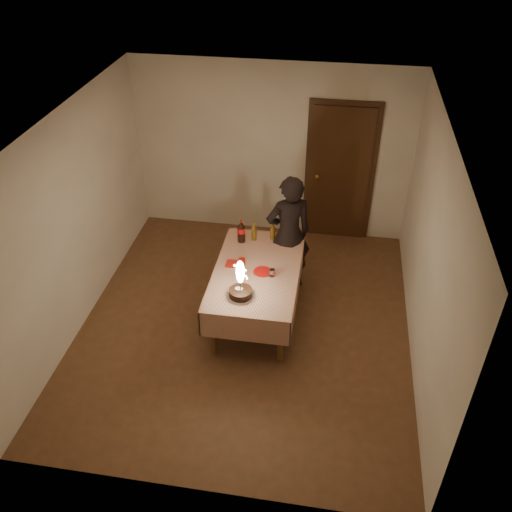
{
  "coord_description": "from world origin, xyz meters",
  "views": [
    {
      "loc": [
        0.93,
        -4.9,
        4.64
      ],
      "look_at": [
        0.11,
        0.15,
        0.95
      ],
      "focal_mm": 38.0,
      "sensor_mm": 36.0,
      "label": 1
    }
  ],
  "objects_px": {
    "red_plate": "(262,271)",
    "amber_bottle_left": "(254,232)",
    "amber_bottle_right": "(282,233)",
    "amber_bottle_mid": "(273,231)",
    "red_cup": "(242,262)",
    "dining_table": "(257,276)",
    "clear_cup": "(272,273)",
    "photographer": "(288,234)",
    "cola_bottle": "(241,231)",
    "birthday_cake": "(240,287)"
  },
  "relations": [
    {
      "from": "amber_bottle_mid",
      "to": "amber_bottle_right",
      "type": "bearing_deg",
      "value": -12.8
    },
    {
      "from": "red_plate",
      "to": "cola_bottle",
      "type": "xyz_separation_m",
      "value": [
        -0.37,
        0.6,
        0.15
      ]
    },
    {
      "from": "dining_table",
      "to": "birthday_cake",
      "type": "relative_size",
      "value": 3.58
    },
    {
      "from": "amber_bottle_right",
      "to": "amber_bottle_mid",
      "type": "relative_size",
      "value": 1.0
    },
    {
      "from": "red_cup",
      "to": "amber_bottle_mid",
      "type": "distance_m",
      "value": 0.7
    },
    {
      "from": "dining_table",
      "to": "red_plate",
      "type": "distance_m",
      "value": 0.13
    },
    {
      "from": "cola_bottle",
      "to": "amber_bottle_right",
      "type": "relative_size",
      "value": 1.25
    },
    {
      "from": "dining_table",
      "to": "cola_bottle",
      "type": "distance_m",
      "value": 0.69
    },
    {
      "from": "red_cup",
      "to": "amber_bottle_mid",
      "type": "height_order",
      "value": "amber_bottle_mid"
    },
    {
      "from": "amber_bottle_right",
      "to": "amber_bottle_mid",
      "type": "distance_m",
      "value": 0.13
    },
    {
      "from": "dining_table",
      "to": "clear_cup",
      "type": "bearing_deg",
      "value": -23.43
    },
    {
      "from": "cola_bottle",
      "to": "amber_bottle_right",
      "type": "xyz_separation_m",
      "value": [
        0.51,
        0.09,
        -0.03
      ]
    },
    {
      "from": "dining_table",
      "to": "amber_bottle_mid",
      "type": "relative_size",
      "value": 6.75
    },
    {
      "from": "red_plate",
      "to": "photographer",
      "type": "bearing_deg",
      "value": 71.92
    },
    {
      "from": "clear_cup",
      "to": "dining_table",
      "type": "bearing_deg",
      "value": 156.57
    },
    {
      "from": "clear_cup",
      "to": "photographer",
      "type": "relative_size",
      "value": 0.06
    },
    {
      "from": "amber_bottle_mid",
      "to": "red_cup",
      "type": "bearing_deg",
      "value": -114.53
    },
    {
      "from": "photographer",
      "to": "dining_table",
      "type": "bearing_deg",
      "value": -114.17
    },
    {
      "from": "dining_table",
      "to": "clear_cup",
      "type": "distance_m",
      "value": 0.26
    },
    {
      "from": "dining_table",
      "to": "birthday_cake",
      "type": "xyz_separation_m",
      "value": [
        -0.1,
        -0.5,
        0.22
      ]
    },
    {
      "from": "red_plate",
      "to": "photographer",
      "type": "height_order",
      "value": "photographer"
    },
    {
      "from": "dining_table",
      "to": "birthday_cake",
      "type": "distance_m",
      "value": 0.56
    },
    {
      "from": "cola_bottle",
      "to": "red_cup",
      "type": "bearing_deg",
      "value": -78.87
    },
    {
      "from": "birthday_cake",
      "to": "amber_bottle_mid",
      "type": "height_order",
      "value": "birthday_cake"
    },
    {
      "from": "red_cup",
      "to": "photographer",
      "type": "xyz_separation_m",
      "value": [
        0.49,
        0.62,
        0.06
      ]
    },
    {
      "from": "dining_table",
      "to": "red_cup",
      "type": "height_order",
      "value": "red_cup"
    },
    {
      "from": "red_cup",
      "to": "cola_bottle",
      "type": "distance_m",
      "value": 0.54
    },
    {
      "from": "dining_table",
      "to": "birthday_cake",
      "type": "bearing_deg",
      "value": -101.4
    },
    {
      "from": "cola_bottle",
      "to": "red_plate",
      "type": "bearing_deg",
      "value": -58.63
    },
    {
      "from": "amber_bottle_right",
      "to": "birthday_cake",
      "type": "bearing_deg",
      "value": -105.52
    },
    {
      "from": "red_plate",
      "to": "clear_cup",
      "type": "bearing_deg",
      "value": -25.91
    },
    {
      "from": "clear_cup",
      "to": "amber_bottle_mid",
      "type": "bearing_deg",
      "value": 97.52
    },
    {
      "from": "dining_table",
      "to": "amber_bottle_mid",
      "type": "distance_m",
      "value": 0.73
    },
    {
      "from": "birthday_cake",
      "to": "red_plate",
      "type": "relative_size",
      "value": 2.18
    },
    {
      "from": "amber_bottle_right",
      "to": "photographer",
      "type": "distance_m",
      "value": 0.08
    },
    {
      "from": "birthday_cake",
      "to": "cola_bottle",
      "type": "xyz_separation_m",
      "value": [
        -0.19,
        1.08,
        0.03
      ]
    },
    {
      "from": "clear_cup",
      "to": "photographer",
      "type": "height_order",
      "value": "photographer"
    },
    {
      "from": "amber_bottle_right",
      "to": "amber_bottle_mid",
      "type": "bearing_deg",
      "value": 167.2
    },
    {
      "from": "amber_bottle_left",
      "to": "amber_bottle_mid",
      "type": "xyz_separation_m",
      "value": [
        0.24,
        0.04,
        0.0
      ]
    },
    {
      "from": "dining_table",
      "to": "red_plate",
      "type": "xyz_separation_m",
      "value": [
        0.07,
        -0.03,
        0.1
      ]
    },
    {
      "from": "cola_bottle",
      "to": "photographer",
      "type": "distance_m",
      "value": 0.61
    },
    {
      "from": "red_cup",
      "to": "amber_bottle_right",
      "type": "distance_m",
      "value": 0.73
    },
    {
      "from": "dining_table",
      "to": "red_cup",
      "type": "distance_m",
      "value": 0.25
    },
    {
      "from": "amber_bottle_right",
      "to": "amber_bottle_left",
      "type": "bearing_deg",
      "value": -177.31
    },
    {
      "from": "dining_table",
      "to": "amber_bottle_right",
      "type": "xyz_separation_m",
      "value": [
        0.22,
        0.66,
        0.21
      ]
    },
    {
      "from": "amber_bottle_left",
      "to": "photographer",
      "type": "xyz_separation_m",
      "value": [
        0.44,
        0.03,
        -0.01
      ]
    },
    {
      "from": "red_cup",
      "to": "clear_cup",
      "type": "xyz_separation_m",
      "value": [
        0.39,
        -0.14,
        -0.01
      ]
    },
    {
      "from": "red_plate",
      "to": "amber_bottle_left",
      "type": "xyz_separation_m",
      "value": [
        -0.21,
        0.67,
        0.11
      ]
    },
    {
      "from": "red_plate",
      "to": "red_cup",
      "type": "relative_size",
      "value": 2.2
    },
    {
      "from": "red_cup",
      "to": "clear_cup",
      "type": "distance_m",
      "value": 0.42
    }
  ]
}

